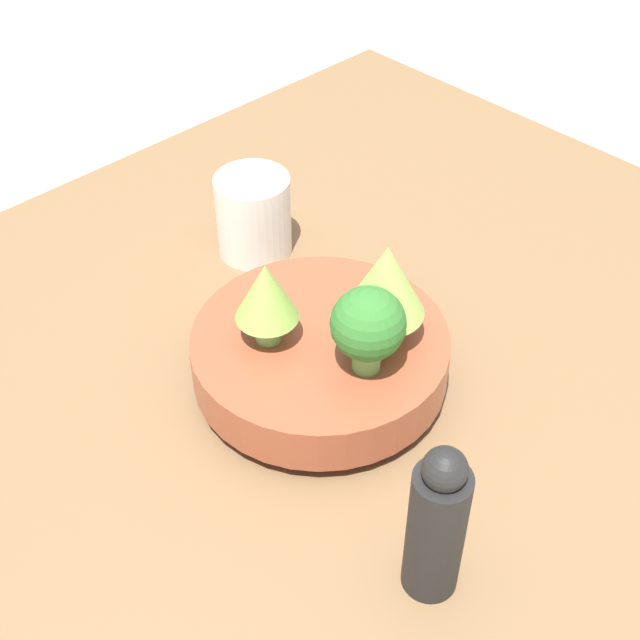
{
  "coord_description": "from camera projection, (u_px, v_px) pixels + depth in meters",
  "views": [
    {
      "loc": [
        0.44,
        0.45,
        0.65
      ],
      "look_at": [
        0.04,
        0.03,
        0.12
      ],
      "focal_mm": 50.0,
      "sensor_mm": 36.0,
      "label": 1
    }
  ],
  "objects": [
    {
      "name": "pepper_mill",
      "position": [
        437.0,
        525.0,
        0.64
      ],
      "size": [
        0.04,
        0.04,
        0.15
      ],
      "color": "black",
      "rests_on": "table"
    },
    {
      "name": "bowl",
      "position": [
        320.0,
        356.0,
        0.82
      ],
      "size": [
        0.24,
        0.24,
        0.06
      ],
      "color": "brown",
      "rests_on": "table"
    },
    {
      "name": "table",
      "position": [
        324.0,
        363.0,
        0.89
      ],
      "size": [
        1.04,
        0.87,
        0.04
      ],
      "color": "brown",
      "rests_on": "ground_plane"
    },
    {
      "name": "ground_plane",
      "position": [
        324.0,
        377.0,
        0.91
      ],
      "size": [
        6.0,
        6.0,
        0.0
      ],
      "primitive_type": "plane",
      "color": "beige"
    },
    {
      "name": "cup",
      "position": [
        254.0,
        215.0,
        0.97
      ],
      "size": [
        0.08,
        0.08,
        0.09
      ],
      "color": "silver",
      "rests_on": "table"
    },
    {
      "name": "romanesco_piece_near",
      "position": [
        264.0,
        293.0,
        0.77
      ],
      "size": [
        0.06,
        0.06,
        0.08
      ],
      "color": "#7AB256",
      "rests_on": "bowl"
    },
    {
      "name": "broccoli_floret_back",
      "position": [
        368.0,
        326.0,
        0.74
      ],
      "size": [
        0.06,
        0.06,
        0.08
      ],
      "color": "#609347",
      "rests_on": "bowl"
    },
    {
      "name": "romanesco_piece_far",
      "position": [
        386.0,
        282.0,
        0.76
      ],
      "size": [
        0.07,
        0.07,
        0.1
      ],
      "color": "#609347",
      "rests_on": "bowl"
    }
  ]
}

